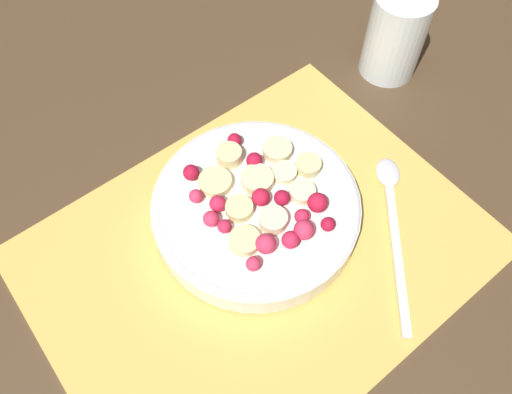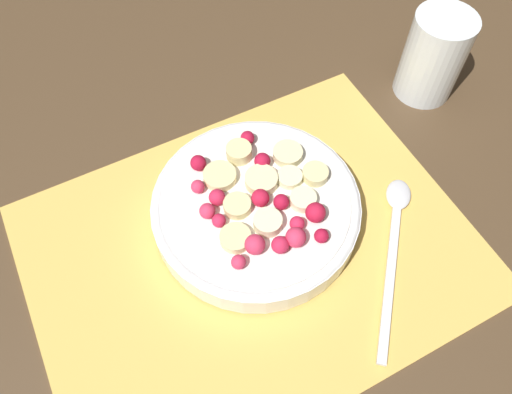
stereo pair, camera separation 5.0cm
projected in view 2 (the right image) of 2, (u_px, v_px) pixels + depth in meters
The scene contains 5 objects.
ground_plane at pixel (252, 250), 0.52m from camera, with size 3.00×3.00×0.00m, color #4C3823.
placemat at pixel (252, 249), 0.52m from camera, with size 0.44×0.34×0.01m.
fruit_bowl at pixel (256, 207), 0.52m from camera, with size 0.22×0.22×0.05m.
spoon at pixel (395, 229), 0.52m from camera, with size 0.15×0.17×0.01m.
drinking_glass at pixel (433, 56), 0.60m from camera, with size 0.07×0.07×0.11m.
Camera 2 is at (-0.10, -0.20, 0.47)m, focal length 35.00 mm.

